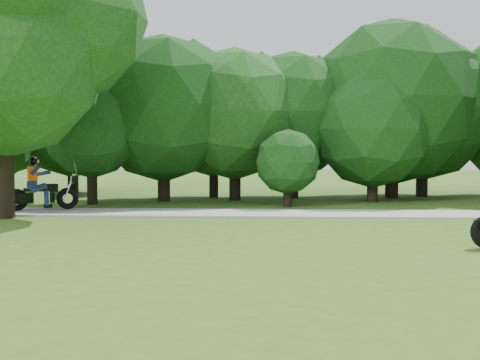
{
  "coord_description": "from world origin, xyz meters",
  "views": [
    {
      "loc": [
        -2.24,
        -11.36,
        2.12
      ],
      "look_at": [
        -3.04,
        2.79,
        1.38
      ],
      "focal_mm": 45.0,
      "sensor_mm": 36.0,
      "label": 1
    }
  ],
  "objects": [
    {
      "name": "ground",
      "position": [
        0.0,
        0.0,
        0.0
      ],
      "size": [
        100.0,
        100.0,
        0.0
      ],
      "primitive_type": "plane",
      "color": "#3D601B",
      "rests_on": "ground"
    },
    {
      "name": "touring_motorcycle",
      "position": [
        -10.13,
        8.28,
        0.72
      ],
      "size": [
        2.23,
        1.43,
        1.81
      ],
      "rotation": [
        0.0,
        0.0,
        0.44
      ],
      "color": "black",
      "rests_on": "walkway"
    },
    {
      "name": "walkway",
      "position": [
        0.0,
        8.0,
        0.03
      ],
      "size": [
        60.0,
        2.2,
        0.06
      ],
      "primitive_type": "cube",
      "color": "#ACACA6",
      "rests_on": "ground"
    },
    {
      "name": "tree_line",
      "position": [
        1.98,
        14.58,
        3.63
      ],
      "size": [
        38.9,
        11.48,
        7.68
      ],
      "color": "black",
      "rests_on": "ground"
    },
    {
      "name": "big_tree_west",
      "position": [
        -10.54,
        6.85,
        5.76
      ],
      "size": [
        8.64,
        6.56,
        9.96
      ],
      "color": "black",
      "rests_on": "ground"
    }
  ]
}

